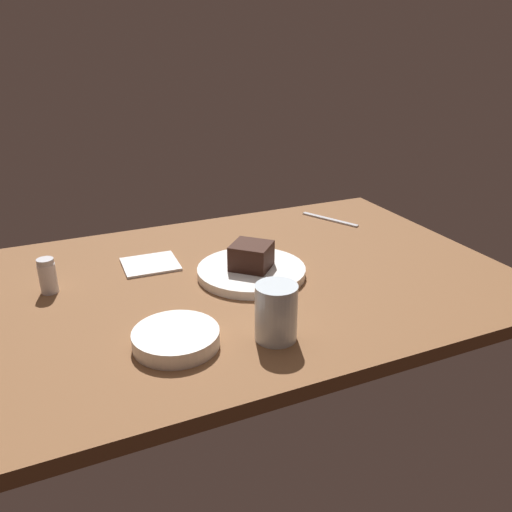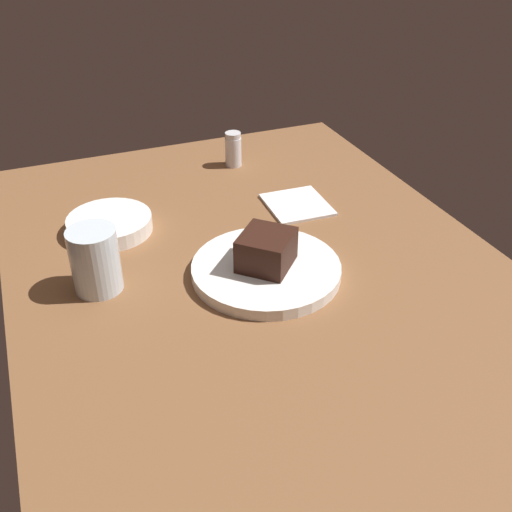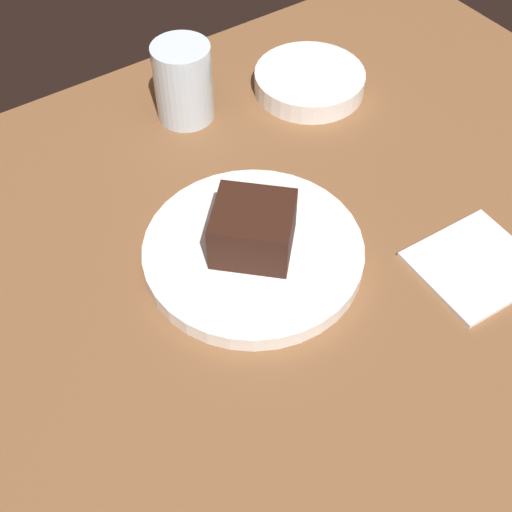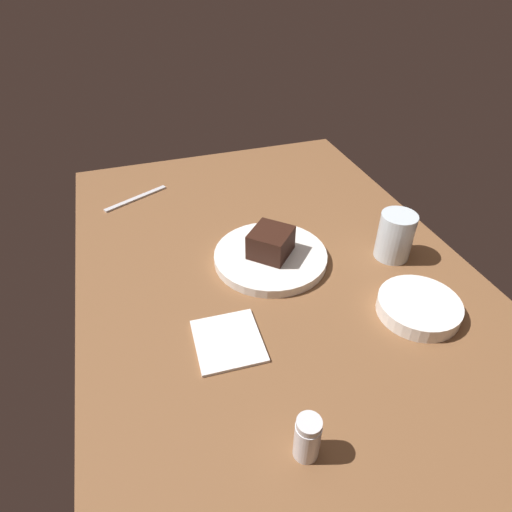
# 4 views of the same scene
# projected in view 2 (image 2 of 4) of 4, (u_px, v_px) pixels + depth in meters

# --- Properties ---
(dining_table) EXTENTS (1.20, 0.84, 0.03)m
(dining_table) POSITION_uv_depth(u_px,v_px,m) (264.00, 280.00, 1.04)
(dining_table) COLOR brown
(dining_table) RESTS_ON ground
(dessert_plate) EXTENTS (0.25, 0.25, 0.02)m
(dessert_plate) POSITION_uv_depth(u_px,v_px,m) (264.00, 270.00, 1.02)
(dessert_plate) COLOR white
(dessert_plate) RESTS_ON dining_table
(chocolate_cake_slice) EXTENTS (0.12, 0.12, 0.06)m
(chocolate_cake_slice) POSITION_uv_depth(u_px,v_px,m) (265.00, 250.00, 1.00)
(chocolate_cake_slice) COLOR black
(chocolate_cake_slice) RESTS_ON dessert_plate
(salt_shaker) EXTENTS (0.04, 0.04, 0.08)m
(salt_shaker) POSITION_uv_depth(u_px,v_px,m) (233.00, 149.00, 1.38)
(salt_shaker) COLOR silver
(salt_shaker) RESTS_ON dining_table
(water_glass) EXTENTS (0.08, 0.08, 0.11)m
(water_glass) POSITION_uv_depth(u_px,v_px,m) (95.00, 260.00, 0.97)
(water_glass) COLOR silver
(water_glass) RESTS_ON dining_table
(side_bowl) EXTENTS (0.16, 0.16, 0.03)m
(side_bowl) POSITION_uv_depth(u_px,v_px,m) (110.00, 224.00, 1.14)
(side_bowl) COLOR white
(side_bowl) RESTS_ON dining_table
(folded_napkin) EXTENTS (0.14, 0.12, 0.01)m
(folded_napkin) POSITION_uv_depth(u_px,v_px,m) (297.00, 205.00, 1.23)
(folded_napkin) COLOR white
(folded_napkin) RESTS_ON dining_table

